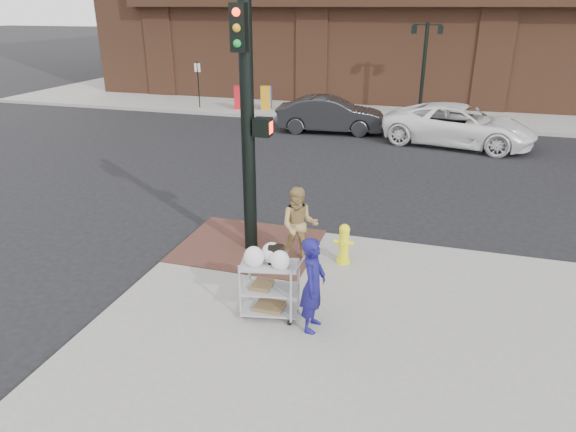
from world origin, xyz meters
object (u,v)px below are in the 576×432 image
(pedestrian_tan, at_px, (299,225))
(fire_hydrant, at_px, (344,243))
(traffic_signal_pole, at_px, (248,119))
(sedan_dark, at_px, (330,115))
(minivan_white, at_px, (459,125))
(lamp_post, at_px, (424,59))
(woman_blue, at_px, (313,285))
(utility_cart, at_px, (269,284))

(pedestrian_tan, relative_size, fire_hydrant, 1.87)
(traffic_signal_pole, relative_size, sedan_dark, 1.16)
(traffic_signal_pole, height_order, fire_hydrant, traffic_signal_pole)
(sedan_dark, xyz_separation_m, fire_hydrant, (2.78, -11.52, -0.15))
(sedan_dark, xyz_separation_m, minivan_white, (4.97, -0.73, 0.03))
(lamp_post, height_order, woman_blue, lamp_post)
(utility_cart, bearing_deg, fire_hydrant, 69.88)
(traffic_signal_pole, bearing_deg, sedan_dark, 94.29)
(lamp_post, relative_size, traffic_signal_pole, 0.80)
(lamp_post, xyz_separation_m, traffic_signal_pole, (-2.48, -15.23, 0.21))
(woman_blue, distance_m, minivan_white, 13.28)
(woman_blue, height_order, sedan_dark, woman_blue)
(woman_blue, relative_size, minivan_white, 0.29)
(sedan_dark, distance_m, utility_cart, 13.81)
(traffic_signal_pole, distance_m, minivan_white, 11.68)
(sedan_dark, relative_size, minivan_white, 0.81)
(minivan_white, bearing_deg, fire_hydrant, 180.00)
(lamp_post, relative_size, utility_cart, 3.22)
(traffic_signal_pole, height_order, woman_blue, traffic_signal_pole)
(minivan_white, height_order, fire_hydrant, minivan_white)
(sedan_dark, height_order, utility_cart, sedan_dark)
(pedestrian_tan, bearing_deg, fire_hydrant, -0.84)
(pedestrian_tan, distance_m, utility_cart, 1.99)
(woman_blue, bearing_deg, pedestrian_tan, 22.48)
(woman_blue, bearing_deg, fire_hydrant, 0.63)
(traffic_signal_pole, relative_size, fire_hydrant, 6.19)
(pedestrian_tan, relative_size, utility_cart, 1.22)
(pedestrian_tan, bearing_deg, traffic_signal_pole, 155.24)
(woman_blue, bearing_deg, lamp_post, -0.24)
(lamp_post, relative_size, minivan_white, 0.75)
(traffic_signal_pole, distance_m, sedan_dark, 11.69)
(traffic_signal_pole, height_order, pedestrian_tan, traffic_signal_pole)
(sedan_dark, height_order, minivan_white, minivan_white)
(traffic_signal_pole, xyz_separation_m, woman_blue, (1.88, -2.36, -1.92))
(lamp_post, distance_m, fire_hydrant, 15.43)
(woman_blue, xyz_separation_m, utility_cart, (-0.75, 0.15, -0.20))
(pedestrian_tan, height_order, sedan_dark, pedestrian_tan)
(minivan_white, xyz_separation_m, utility_cart, (-2.98, -12.94, -0.03))
(woman_blue, relative_size, pedestrian_tan, 1.01)
(sedan_dark, bearing_deg, minivan_white, -104.26)
(woman_blue, xyz_separation_m, pedestrian_tan, (-0.81, 2.13, -0.01))
(fire_hydrant, bearing_deg, traffic_signal_pole, 178.40)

